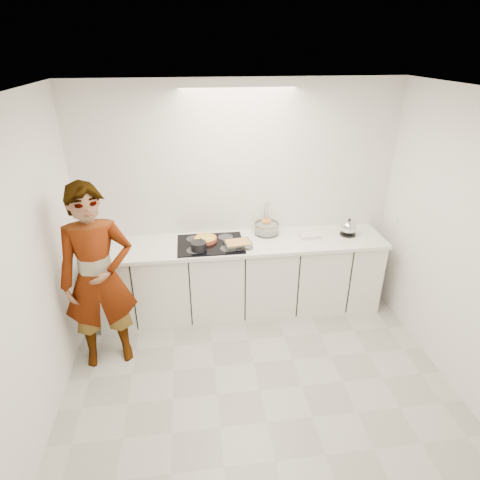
{
  "coord_description": "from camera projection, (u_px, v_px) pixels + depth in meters",
  "views": [
    {
      "loc": [
        -0.53,
        -2.68,
        2.9
      ],
      "look_at": [
        -0.05,
        1.05,
        1.05
      ],
      "focal_mm": 30.0,
      "sensor_mm": 36.0,
      "label": 1
    }
  ],
  "objects": [
    {
      "name": "hob",
      "position": [
        211.0,
        244.0,
        4.4
      ],
      "size": [
        0.72,
        0.54,
        0.01
      ],
      "primitive_type": "cube",
      "color": "black",
      "rests_on": "countertop"
    },
    {
      "name": "kettle",
      "position": [
        348.0,
        228.0,
        4.59
      ],
      "size": [
        0.21,
        0.21,
        0.21
      ],
      "color": "black",
      "rests_on": "countertop"
    },
    {
      "name": "saucepan",
      "position": [
        199.0,
        246.0,
        4.24
      ],
      "size": [
        0.17,
        0.17,
        0.16
      ],
      "color": "black",
      "rests_on": "hob"
    },
    {
      "name": "baking_dish",
      "position": [
        238.0,
        244.0,
        4.32
      ],
      "size": [
        0.3,
        0.24,
        0.05
      ],
      "color": "silver",
      "rests_on": "hob"
    },
    {
      "name": "ceiling",
      "position": [
        269.0,
        95.0,
        2.58
      ],
      "size": [
        3.6,
        3.2,
        0.0
      ],
      "primitive_type": "cube",
      "color": "white",
      "rests_on": "wall_back"
    },
    {
      "name": "wall_left",
      "position": [
        23.0,
        285.0,
        2.95
      ],
      "size": [
        0.0,
        3.2,
        2.6
      ],
      "primitive_type": "cube",
      "color": "white",
      "rests_on": "ground"
    },
    {
      "name": "tart_dish",
      "position": [
        205.0,
        239.0,
        4.45
      ],
      "size": [
        0.34,
        0.34,
        0.04
      ],
      "color": "#B54C29",
      "rests_on": "hob"
    },
    {
      "name": "countertop",
      "position": [
        242.0,
        244.0,
        4.47
      ],
      "size": [
        3.24,
        0.64,
        0.04
      ],
      "primitive_type": "cube",
      "color": "white",
      "rests_on": "base_cabinets"
    },
    {
      "name": "wall_back",
      "position": [
        238.0,
        199.0,
        4.58
      ],
      "size": [
        3.6,
        0.0,
        2.6
      ],
      "primitive_type": "cube",
      "color": "white",
      "rests_on": "ground"
    },
    {
      "name": "base_cabinets",
      "position": [
        242.0,
        278.0,
        4.67
      ],
      "size": [
        3.2,
        0.58,
        0.87
      ],
      "primitive_type": "cube",
      "color": "white",
      "rests_on": "floor"
    },
    {
      "name": "utensil_crock",
      "position": [
        266.0,
        226.0,
        4.68
      ],
      "size": [
        0.15,
        0.15,
        0.14
      ],
      "primitive_type": "cylinder",
      "rotation": [
        0.0,
        0.0,
        -0.41
      ],
      "color": "orange",
      "rests_on": "countertop"
    },
    {
      "name": "cook",
      "position": [
        98.0,
        279.0,
        3.73
      ],
      "size": [
        0.75,
        0.56,
        1.86
      ],
      "primitive_type": "imported",
      "rotation": [
        0.0,
        0.0,
        0.18
      ],
      "color": "white",
      "rests_on": "floor"
    },
    {
      "name": "mixing_bowl",
      "position": [
        267.0,
        229.0,
        4.63
      ],
      "size": [
        0.36,
        0.36,
        0.13
      ],
      "color": "silver",
      "rests_on": "countertop"
    },
    {
      "name": "wall_front",
      "position": [
        330.0,
        456.0,
        1.73
      ],
      "size": [
        3.6,
        0.0,
        2.6
      ],
      "primitive_type": "cube",
      "color": "white",
      "rests_on": "ground"
    },
    {
      "name": "tea_towel",
      "position": [
        310.0,
        235.0,
        4.58
      ],
      "size": [
        0.24,
        0.19,
        0.04
      ],
      "primitive_type": "cube",
      "rotation": [
        0.0,
        0.0,
        0.07
      ],
      "color": "white",
      "rests_on": "countertop"
    },
    {
      "name": "wall_right",
      "position": [
        473.0,
        255.0,
        3.38
      ],
      "size": [
        0.02,
        3.2,
        2.6
      ],
      "color": "white",
      "rests_on": "ground"
    },
    {
      "name": "floor",
      "position": [
        260.0,
        390.0,
        3.73
      ],
      "size": [
        3.6,
        3.2,
        0.0
      ],
      "primitive_type": "cube",
      "color": "#AEAEA6",
      "rests_on": "ground"
    }
  ]
}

